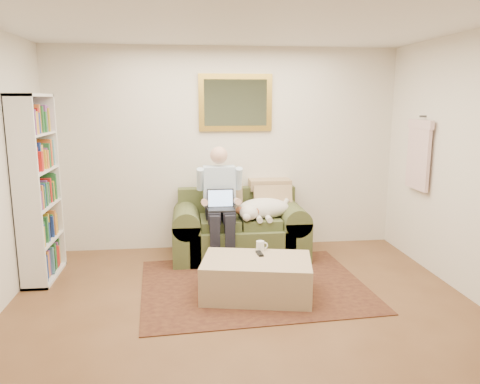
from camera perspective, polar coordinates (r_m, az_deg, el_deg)
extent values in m
cube|color=brown|center=(4.08, 1.46, -17.21)|extent=(4.50, 5.00, 0.01)
cube|color=white|center=(3.65, 1.67, 21.63)|extent=(4.50, 5.00, 0.01)
cube|color=silver|center=(6.10, -1.85, 5.19)|extent=(4.50, 0.01, 2.60)
cube|color=#321614|center=(5.07, 1.61, -11.25)|extent=(2.44, 2.00, 0.01)
cube|color=#586435|center=(5.86, -0.03, -6.01)|extent=(1.25, 0.80, 0.41)
cube|color=#586435|center=(6.09, -0.42, -1.35)|extent=(1.51, 0.17, 0.42)
cube|color=#586435|center=(5.81, -6.52, -5.74)|extent=(0.33, 0.80, 0.83)
cube|color=#586435|center=(5.96, 6.29, -5.31)|extent=(0.33, 0.80, 0.83)
cube|color=#586435|center=(5.72, -2.44, -3.74)|extent=(0.47, 0.54, 0.12)
cube|color=#586435|center=(5.78, 2.46, -3.59)|extent=(0.47, 0.54, 0.12)
cube|color=black|center=(5.49, -2.31, -2.13)|extent=(0.32, 0.22, 0.02)
cube|color=black|center=(5.58, -2.41, -0.75)|extent=(0.32, 0.06, 0.22)
cube|color=#99BFF2|center=(5.57, -2.40, -0.77)|extent=(0.29, 0.04, 0.19)
cube|color=tan|center=(4.74, 2.04, -10.40)|extent=(1.18, 0.88, 0.39)
cylinder|color=white|center=(4.93, 2.48, -6.55)|extent=(0.08, 0.08, 0.10)
cube|color=black|center=(4.81, 2.41, -7.51)|extent=(0.06, 0.15, 0.02)
cube|color=gold|center=(6.06, -0.56, 10.84)|extent=(0.94, 0.04, 0.72)
cube|color=gray|center=(6.04, -0.54, 10.84)|extent=(0.80, 0.01, 0.58)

